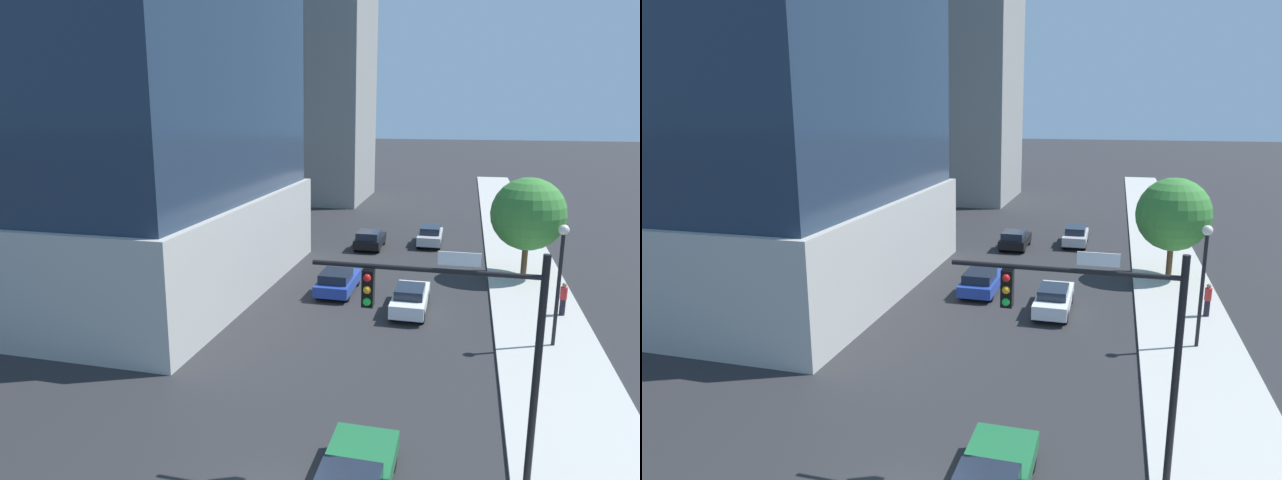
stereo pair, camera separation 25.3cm
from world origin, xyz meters
The scene contains 10 objects.
sidewalk centered at (8.29, 20.00, 0.07)m, with size 4.52×120.00×0.15m, color #B2AFA8.
construction_building centered at (-13.83, 53.30, 19.01)m, with size 24.03×16.03×43.88m.
traffic_light_pole centered at (4.47, 2.85, 4.71)m, with size 6.18×0.48×6.63m.
street_lamp centered at (8.49, 13.42, 3.74)m, with size 0.44×0.44×5.44m.
street_tree centered at (8.18, 24.57, 4.06)m, with size 4.51×4.51×6.18m.
car_white centered at (1.88, 16.52, 0.73)m, with size 1.73×4.60×1.45m.
car_blue centered at (-2.49, 18.63, 0.69)m, with size 1.91×4.32×1.39m.
car_black centered at (-2.49, 29.68, 0.73)m, with size 1.92×4.01×1.46m.
car_silver centered at (1.88, 32.13, 0.76)m, with size 1.76×4.47×1.49m.
pedestrian_red_shirt centered at (9.44, 17.55, 1.02)m, with size 0.34×0.34×1.70m.
Camera 1 is at (4.35, -11.78, 10.30)m, focal length 31.72 mm.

